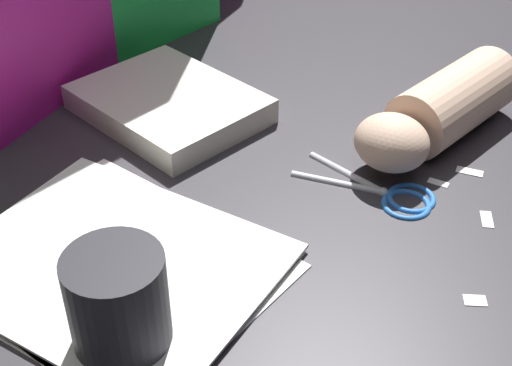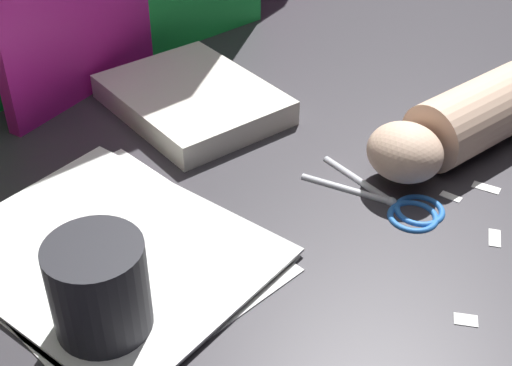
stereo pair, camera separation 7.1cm
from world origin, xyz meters
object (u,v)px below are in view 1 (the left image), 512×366
object	(u,v)px
paper_stack	(113,265)
mug	(118,304)
scissors	(389,192)
hand_forearm	(439,111)
book_closed	(169,104)

from	to	relation	value
paper_stack	mug	size ratio (longest dim) A/B	3.28
scissors	mug	bearing A→B (deg)	165.11
paper_stack	hand_forearm	xyz separation A→B (m)	(0.40, -0.16, 0.04)
book_closed	hand_forearm	xyz separation A→B (m)	(0.15, -0.31, 0.03)
book_closed	mug	bearing A→B (deg)	-144.43
book_closed	mug	distance (m)	0.39
paper_stack	book_closed	world-z (taller)	book_closed
book_closed	mug	size ratio (longest dim) A/B	2.59
paper_stack	hand_forearm	distance (m)	0.43
book_closed	mug	world-z (taller)	mug
book_closed	scissors	xyz separation A→B (m)	(0.01, -0.31, -0.01)
scissors	hand_forearm	size ratio (longest dim) A/B	0.63
paper_stack	book_closed	distance (m)	0.30
hand_forearm	mug	size ratio (longest dim) A/B	2.79
paper_stack	scissors	distance (m)	0.31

